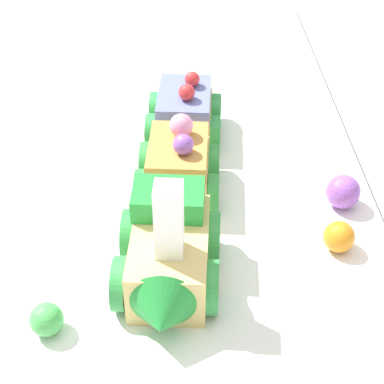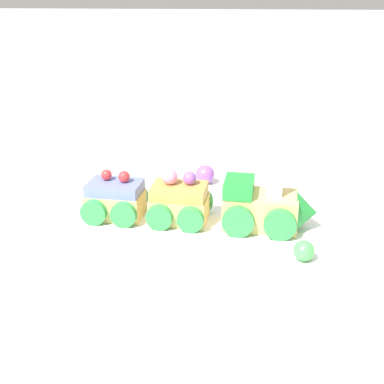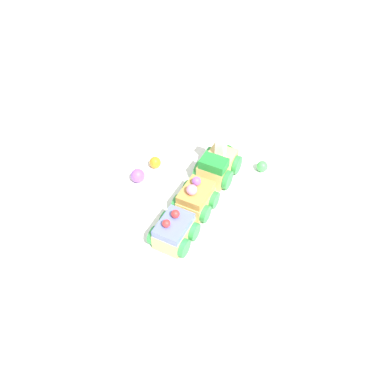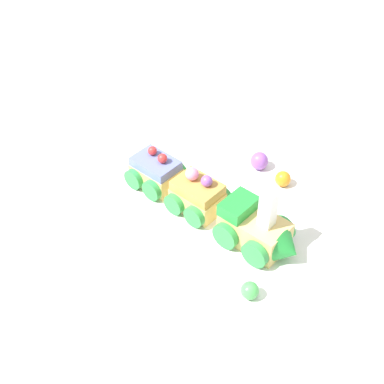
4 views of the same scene
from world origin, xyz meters
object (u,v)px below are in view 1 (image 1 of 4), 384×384
gumball_purple (343,188)px  gumball_orange (340,237)px  cake_car_caramel (180,168)px  gumball_green (48,319)px  cake_car_blueberry (185,115)px  cake_train_locomotive (169,259)px

gumball_purple → gumball_orange: gumball_purple is taller
gumball_purple → cake_car_caramel: bearing=-99.2°
cake_car_caramel → gumball_green: cake_car_caramel is taller
gumball_green → gumball_orange: bearing=108.0°
gumball_green → gumball_orange: gumball_orange is taller
cake_car_caramel → gumball_green: 0.17m
cake_car_caramel → cake_car_blueberry: 0.08m
gumball_purple → gumball_green: (0.12, -0.23, -0.00)m
cake_train_locomotive → gumball_green: size_ratio=5.05×
gumball_purple → gumball_green: size_ratio=1.23×
gumball_purple → gumball_green: gumball_purple is taller
cake_car_caramel → cake_car_blueberry: (-0.08, 0.01, -0.00)m
gumball_orange → gumball_purple: bearing=165.2°
cake_train_locomotive → cake_car_caramel: 0.11m
gumball_orange → gumball_green: bearing=-72.0°
gumball_green → cake_train_locomotive: bearing=114.3°
gumball_purple → cake_train_locomotive: bearing=-59.0°
cake_train_locomotive → gumball_orange: cake_train_locomotive is taller
cake_train_locomotive → cake_car_caramel: (-0.11, 0.01, -0.00)m
cake_car_blueberry → gumball_green: (0.23, -0.10, -0.01)m
gumball_purple → gumball_orange: (0.06, -0.01, -0.00)m
cake_train_locomotive → cake_car_blueberry: 0.19m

